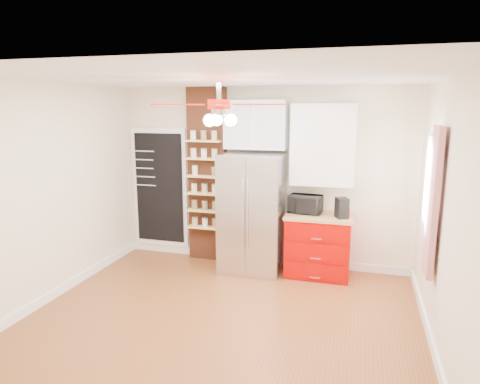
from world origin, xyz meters
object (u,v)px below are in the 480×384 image
(red_cabinet, at_px, (318,245))
(canister_left, at_px, (346,213))
(fridge, at_px, (252,213))
(toaster_oven, at_px, (305,204))
(ceiling_fan, at_px, (219,105))
(coffee_maker, at_px, (342,208))
(pantry_jar_oats, at_px, (195,170))

(red_cabinet, height_order, canister_left, canister_left)
(fridge, relative_size, toaster_oven, 3.78)
(ceiling_fan, bearing_deg, coffee_maker, 52.39)
(pantry_jar_oats, bearing_deg, ceiling_fan, -60.57)
(fridge, height_order, coffee_maker, fridge)
(red_cabinet, bearing_deg, canister_left, -12.72)
(red_cabinet, relative_size, ceiling_fan, 0.67)
(fridge, height_order, red_cabinet, fridge)
(fridge, height_order, ceiling_fan, ceiling_fan)
(toaster_oven, bearing_deg, pantry_jar_oats, -174.83)
(fridge, xyz_separation_m, canister_left, (1.34, -0.03, 0.10))
(red_cabinet, xyz_separation_m, toaster_oven, (-0.21, 0.07, 0.58))
(fridge, relative_size, pantry_jar_oats, 12.12)
(fridge, height_order, toaster_oven, fridge)
(fridge, distance_m, toaster_oven, 0.78)
(fridge, bearing_deg, coffee_maker, -1.58)
(coffee_maker, bearing_deg, red_cabinet, 140.56)
(red_cabinet, distance_m, toaster_oven, 0.62)
(coffee_maker, relative_size, canister_left, 1.90)
(fridge, xyz_separation_m, pantry_jar_oats, (-0.95, 0.14, 0.57))
(ceiling_fan, relative_size, pantry_jar_oats, 9.70)
(fridge, distance_m, canister_left, 1.34)
(ceiling_fan, height_order, toaster_oven, ceiling_fan)
(toaster_oven, distance_m, coffee_maker, 0.54)
(toaster_oven, height_order, coffee_maker, coffee_maker)
(fridge, height_order, pantry_jar_oats, fridge)
(fridge, distance_m, pantry_jar_oats, 1.12)
(red_cabinet, relative_size, pantry_jar_oats, 6.51)
(toaster_oven, bearing_deg, canister_left, -8.33)
(toaster_oven, xyz_separation_m, canister_left, (0.58, -0.15, -0.05))
(red_cabinet, distance_m, canister_left, 0.65)
(coffee_maker, height_order, pantry_jar_oats, pantry_jar_oats)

